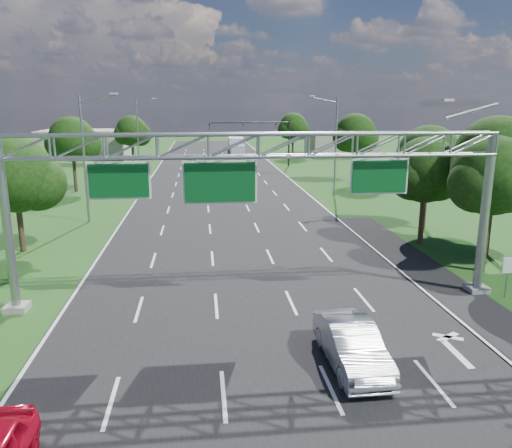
{
  "coord_description": "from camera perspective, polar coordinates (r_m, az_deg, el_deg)",
  "views": [
    {
      "loc": [
        -2.33,
        -10.61,
        9.33
      ],
      "look_at": [
        0.57,
        15.83,
        2.91
      ],
      "focal_mm": 35.0,
      "sensor_mm": 36.0,
      "label": 1
    }
  ],
  "objects": [
    {
      "name": "streetlight_l_near",
      "position": [
        41.76,
        -18.82,
        7.71
      ],
      "size": [
        2.97,
        0.22,
        10.16
      ],
      "color": "gray",
      "rests_on": "ground"
    },
    {
      "name": "car_queue_c",
      "position": [
        73.38,
        -7.41,
        6.81
      ],
      "size": [
        2.26,
        4.95,
        1.65
      ],
      "primitive_type": "imported",
      "rotation": [
        0.0,
        0.0,
        -0.07
      ],
      "color": "black",
      "rests_on": "ground"
    },
    {
      "name": "regulatory_sign",
      "position": [
        27.28,
        26.86,
        -4.6
      ],
      "size": [
        0.6,
        0.08,
        2.1
      ],
      "color": "gray",
      "rests_on": "ground"
    },
    {
      "name": "streetlight_r_mid",
      "position": [
        52.55,
        8.91,
        9.32
      ],
      "size": [
        2.97,
        0.22,
        10.16
      ],
      "color": "gray",
      "rests_on": "ground"
    },
    {
      "name": "tree_verge_la",
      "position": [
        34.94,
        -25.67,
        4.72
      ],
      "size": [
        5.76,
        4.8,
        7.4
      ],
      "color": "#2D2116",
      "rests_on": "ground"
    },
    {
      "name": "tree_cluster_right",
      "position": [
        34.6,
        23.59,
        5.79
      ],
      "size": [
        9.91,
        14.6,
        8.68
      ],
      "color": "#2D2116",
      "rests_on": "ground"
    },
    {
      "name": "traffic_signal",
      "position": [
        76.36,
        1.15,
        10.45
      ],
      "size": [
        12.21,
        0.24,
        7.0
      ],
      "color": "black",
      "rests_on": "ground"
    },
    {
      "name": "car_queue_a",
      "position": [
        74.31,
        -6.97,
        6.76
      ],
      "size": [
        1.81,
        4.42,
        1.28
      ],
      "primitive_type": "imported",
      "rotation": [
        0.0,
        0.0,
        -0.0
      ],
      "color": "silver",
      "rests_on": "ground"
    },
    {
      "name": "road_flare",
      "position": [
        29.15,
        19.69,
        -5.92
      ],
      "size": [
        3.0,
        30.0,
        0.02
      ],
      "primitive_type": "cube",
      "color": "black",
      "rests_on": "ground"
    },
    {
      "name": "silver_sedan",
      "position": [
        18.95,
        10.87,
        -13.37
      ],
      "size": [
        1.83,
        4.99,
        1.63
      ],
      "primitive_type": "imported",
      "rotation": [
        0.0,
        0.0,
        0.02
      ],
      "color": "#AFB2BB",
      "rests_on": "ground"
    },
    {
      "name": "sign_gantry",
      "position": [
        22.89,
        0.45,
        7.46
      ],
      "size": [
        23.5,
        1.0,
        9.56
      ],
      "color": "gray",
      "rests_on": "ground"
    },
    {
      "name": "ground",
      "position": [
        41.73,
        -2.91,
        0.64
      ],
      "size": [
        220.0,
        220.0,
        0.0
      ],
      "primitive_type": "plane",
      "color": "#1E4514",
      "rests_on": "ground"
    },
    {
      "name": "tree_verge_lc",
      "position": [
        81.45,
        -13.95,
        10.12
      ],
      "size": [
        5.76,
        4.8,
        7.62
      ],
      "color": "#2D2116",
      "rests_on": "ground"
    },
    {
      "name": "building_right",
      "position": [
        96.56,
        9.7,
        9.03
      ],
      "size": [
        12.0,
        9.0,
        4.0
      ],
      "primitive_type": "cube",
      "color": "#A09686",
      "rests_on": "ground"
    },
    {
      "name": "tree_verge_rd",
      "position": [
        61.58,
        11.31,
        9.88
      ],
      "size": [
        5.76,
        4.8,
        8.28
      ],
      "color": "#2D2116",
      "rests_on": "ground"
    },
    {
      "name": "tree_verge_lb",
      "position": [
        57.42,
        -20.19,
        8.85
      ],
      "size": [
        5.76,
        4.8,
        8.06
      ],
      "color": "#2D2116",
      "rests_on": "ground"
    },
    {
      "name": "tree_verge_re",
      "position": [
        90.25,
        4.3,
        10.91
      ],
      "size": [
        5.76,
        4.8,
        7.84
      ],
      "color": "#2D2116",
      "rests_on": "ground"
    },
    {
      "name": "car_queue_b",
      "position": [
        69.2,
        -2.79,
        6.3
      ],
      "size": [
        2.42,
        4.36,
        1.16
      ],
      "primitive_type": "imported",
      "rotation": [
        0.0,
        0.0,
        -0.12
      ],
      "color": "black",
      "rests_on": "ground"
    },
    {
      "name": "streetlight_l_far",
      "position": [
        76.23,
        -13.24,
        10.41
      ],
      "size": [
        2.97,
        0.22,
        10.16
      ],
      "color": "gray",
      "rests_on": "ground"
    },
    {
      "name": "building_left",
      "position": [
        91.02,
        -18.94,
        8.55
      ],
      "size": [
        14.0,
        10.0,
        5.0
      ],
      "primitive_type": "cube",
      "color": "#A09686",
      "rests_on": "ground"
    },
    {
      "name": "box_truck",
      "position": [
        91.21,
        -2.28,
        8.72
      ],
      "size": [
        2.78,
        9.01,
        3.39
      ],
      "rotation": [
        0.0,
        0.0,
        -0.03
      ],
      "color": "beige",
      "rests_on": "ground"
    },
    {
      "name": "road",
      "position": [
        41.73,
        -2.91,
        0.64
      ],
      "size": [
        18.0,
        180.0,
        0.02
      ],
      "primitive_type": "cube",
      "color": "black",
      "rests_on": "ground"
    }
  ]
}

